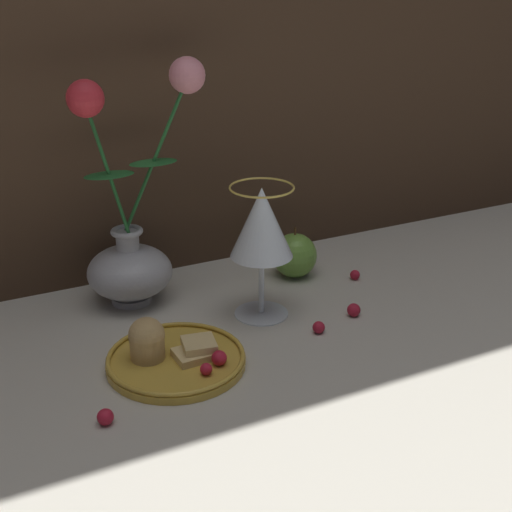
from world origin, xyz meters
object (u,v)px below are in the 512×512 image
(plate_with_pastries, at_px, (171,355))
(wine_glass, at_px, (262,227))
(apple_beside_vase, at_px, (295,255))
(vase, at_px, (131,241))

(plate_with_pastries, height_order, wine_glass, wine_glass)
(wine_glass, relative_size, apple_beside_vase, 2.31)
(plate_with_pastries, distance_m, apple_beside_vase, 0.32)
(apple_beside_vase, bearing_deg, vase, 173.57)
(plate_with_pastries, relative_size, apple_beside_vase, 2.11)
(plate_with_pastries, bearing_deg, apple_beside_vase, 31.61)
(wine_glass, bearing_deg, apple_beside_vase, 41.24)
(vase, xyz_separation_m, plate_with_pastries, (-0.02, -0.20, -0.08))
(wine_glass, height_order, apple_beside_vase, wine_glass)
(vase, xyz_separation_m, wine_glass, (0.15, -0.12, 0.04))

